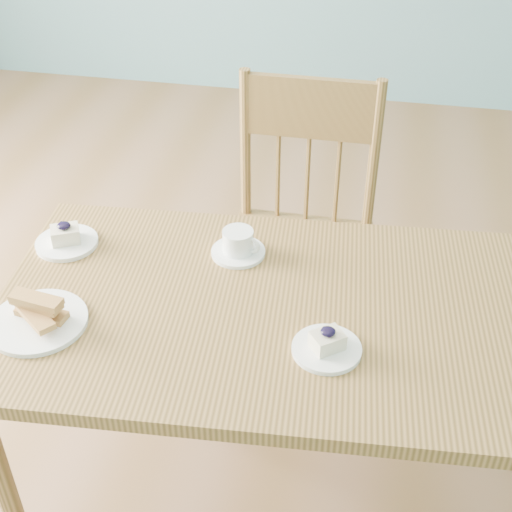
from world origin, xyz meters
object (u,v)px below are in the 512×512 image
(dining_table, at_px, (274,329))
(coffee_cup, at_px, (239,244))
(dining_chair, at_px, (299,237))
(cheesecake_plate_near, at_px, (327,345))
(biscotti_plate, at_px, (37,317))
(cheesecake_plate_far, at_px, (66,239))

(dining_table, bearing_deg, coffee_cup, 119.68)
(dining_chair, relative_size, cheesecake_plate_near, 6.44)
(dining_chair, distance_m, cheesecake_plate_near, 0.73)
(coffee_cup, bearing_deg, biscotti_plate, -120.54)
(cheesecake_plate_far, height_order, coffee_cup, coffee_cup)
(dining_chair, distance_m, biscotti_plate, 0.89)
(cheesecake_plate_near, bearing_deg, coffee_cup, 130.14)
(dining_chair, bearing_deg, coffee_cup, -105.06)
(cheesecake_plate_near, xyz_separation_m, coffee_cup, (-0.26, 0.30, 0.01))
(dining_table, bearing_deg, cheesecake_plate_far, 162.13)
(cheesecake_plate_near, xyz_separation_m, biscotti_plate, (-0.63, -0.04, 0.01))
(cheesecake_plate_far, bearing_deg, dining_chair, 38.32)
(biscotti_plate, bearing_deg, cheesecake_plate_far, 101.48)
(cheesecake_plate_far, relative_size, biscotti_plate, 0.72)
(biscotti_plate, bearing_deg, dining_chair, 56.39)
(cheesecake_plate_far, distance_m, biscotti_plate, 0.30)
(cheesecake_plate_far, bearing_deg, biscotti_plate, -78.52)
(cheesecake_plate_far, distance_m, coffee_cup, 0.44)
(dining_table, distance_m, cheesecake_plate_far, 0.58)
(dining_chair, height_order, cheesecake_plate_near, dining_chair)
(cheesecake_plate_near, height_order, biscotti_plate, biscotti_plate)
(dining_chair, distance_m, cheesecake_plate_far, 0.72)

